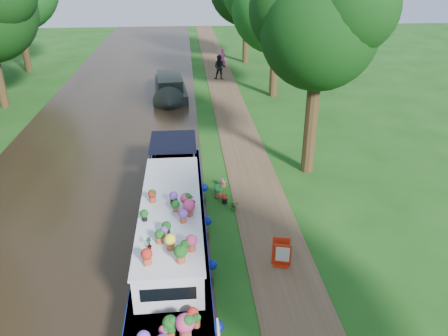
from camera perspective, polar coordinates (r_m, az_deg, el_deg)
ground at (r=17.28m, az=1.02°, el=-5.18°), size 100.00×100.00×0.00m
canal_water at (r=17.75m, az=-18.73°, el=-5.77°), size 10.00×100.00×0.02m
towpath at (r=17.42m, az=4.96°, el=-4.94°), size 2.20×100.00×0.03m
plant_boat at (r=14.40m, az=-6.80°, el=-8.38°), size 2.29×13.52×2.26m
tree_near_overhang at (r=18.72m, az=12.36°, el=18.24°), size 5.52×5.28×8.99m
second_boat at (r=31.59m, az=-7.08°, el=10.41°), size 2.53×7.47×1.42m
sandwich_board at (r=14.18m, az=7.53°, el=-11.10°), size 0.60×0.57×0.90m
pedestrian_pink at (r=38.91m, az=-0.23°, el=14.05°), size 0.77×0.65×1.78m
pedestrian_dark at (r=35.50m, az=-0.56°, el=13.01°), size 1.08×0.93×1.93m
verge_plant at (r=17.02m, az=1.26°, el=-4.94°), size 0.41×0.37×0.39m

